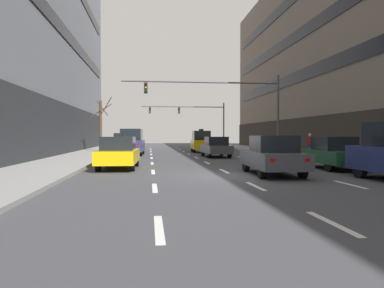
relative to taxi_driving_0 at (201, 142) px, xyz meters
name	(u,v)px	position (x,y,z in m)	size (l,w,h in m)	color
ground_plane	(234,176)	(-1.58, -20.37, -1.04)	(120.00, 120.00, 0.00)	#424247
sidewalk_left	(16,177)	(-10.13, -20.37, -0.97)	(3.89, 80.00, 0.14)	gray
lane_stripe_l1_s2	(159,228)	(-4.88, -28.37, -1.04)	(0.16, 2.00, 0.01)	silver
lane_stripe_l1_s3	(155,188)	(-4.88, -23.37, -1.04)	(0.16, 2.00, 0.01)	silver
lane_stripe_l1_s4	(153,172)	(-4.88, -18.37, -1.04)	(0.16, 2.00, 0.01)	silver
lane_stripe_l1_s5	(152,163)	(-4.88, -13.37, -1.04)	(0.16, 2.00, 0.01)	silver
lane_stripe_l1_s6	(152,158)	(-4.88, -8.37, -1.04)	(0.16, 2.00, 0.01)	silver
lane_stripe_l1_s7	(151,154)	(-4.88, -3.37, -1.04)	(0.16, 2.00, 0.01)	silver
lane_stripe_l1_s8	(151,152)	(-4.88, 1.63, -1.04)	(0.16, 2.00, 0.01)	silver
lane_stripe_l1_s9	(151,150)	(-4.88, 6.63, -1.04)	(0.16, 2.00, 0.01)	silver
lane_stripe_l1_s10	(151,148)	(-4.88, 11.63, -1.04)	(0.16, 2.00, 0.01)	silver
lane_stripe_l2_s2	(332,223)	(-1.58, -28.37, -1.04)	(0.16, 2.00, 0.01)	silver
lane_stripe_l2_s3	(255,186)	(-1.58, -23.37, -1.04)	(0.16, 2.00, 0.01)	silver
lane_stripe_l2_s4	(224,171)	(-1.58, -18.37, -1.04)	(0.16, 2.00, 0.01)	silver
lane_stripe_l2_s5	(207,163)	(-1.58, -13.37, -1.04)	(0.16, 2.00, 0.01)	silver
lane_stripe_l2_s6	(196,158)	(-1.58, -8.37, -1.04)	(0.16, 2.00, 0.01)	silver
lane_stripe_l2_s7	(189,154)	(-1.58, -3.37, -1.04)	(0.16, 2.00, 0.01)	silver
lane_stripe_l2_s8	(184,151)	(-1.58, 1.63, -1.04)	(0.16, 2.00, 0.01)	silver
lane_stripe_l2_s9	(179,150)	(-1.58, 6.63, -1.04)	(0.16, 2.00, 0.01)	silver
lane_stripe_l2_s10	(176,148)	(-1.58, 11.63, -1.04)	(0.16, 2.00, 0.01)	silver
lane_stripe_l3_s3	(350,184)	(1.72, -23.37, -1.04)	(0.16, 2.00, 0.01)	silver
lane_stripe_l3_s4	(292,170)	(1.72, -18.37, -1.04)	(0.16, 2.00, 0.01)	silver
lane_stripe_l3_s5	(260,162)	(1.72, -13.37, -1.04)	(0.16, 2.00, 0.01)	silver
lane_stripe_l3_s6	(240,157)	(1.72, -8.37, -1.04)	(0.16, 2.00, 0.01)	silver
lane_stripe_l3_s7	(226,154)	(1.72, -3.37, -1.04)	(0.16, 2.00, 0.01)	silver
lane_stripe_l3_s8	(215,151)	(1.72, 1.63, -1.04)	(0.16, 2.00, 0.01)	silver
lane_stripe_l3_s9	(208,149)	(1.72, 6.63, -1.04)	(0.16, 2.00, 0.01)	silver
lane_stripe_l3_s10	(201,148)	(1.72, 11.63, -1.04)	(0.16, 2.00, 0.01)	silver
taxi_driving_0	(201,142)	(0.00, 0.00, 0.00)	(1.97, 4.38, 2.26)	black
taxi_driving_1	(119,153)	(-6.56, -16.72, -0.25)	(1.96, 4.34, 1.78)	black
car_driving_2	(272,156)	(0.12, -20.16, -0.22)	(2.04, 4.51, 1.66)	black
car_driving_3	(216,147)	(0.01, -7.75, -0.27)	(1.89, 4.21, 1.56)	black
car_driving_4	(132,142)	(-6.48, -4.54, 0.05)	(2.09, 4.60, 2.19)	black
car_parked_2	(332,153)	(3.97, -17.95, -0.25)	(1.83, 4.29, 1.60)	black
traffic_signal_0	(228,98)	(1.29, -6.42, 3.62)	(12.71, 0.35, 6.44)	#4C4C51
traffic_signal_1	(194,115)	(1.18, 15.19, 3.48)	(11.61, 0.34, 6.08)	#4C4C51
street_tree_0	(101,124)	(-9.73, 0.99, 1.71)	(2.10, 1.88, 5.29)	#4C3823
pedestrian_0	(310,143)	(6.96, -9.03, 0.05)	(0.29, 0.51, 1.65)	#383D59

